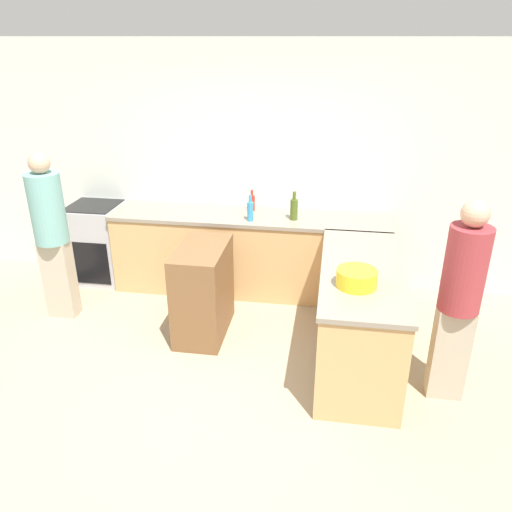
# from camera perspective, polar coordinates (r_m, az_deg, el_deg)

# --- Properties ---
(ground_plane) EXTENTS (14.00, 14.00, 0.00)m
(ground_plane) POSITION_cam_1_polar(r_m,az_deg,el_deg) (4.27, -5.29, -15.59)
(ground_plane) COLOR tan
(wall_back) EXTENTS (8.00, 0.06, 2.70)m
(wall_back) POSITION_cam_1_polar(r_m,az_deg,el_deg) (5.67, -0.24, 10.05)
(wall_back) COLOR silver
(wall_back) RESTS_ON ground_plane
(counter_back) EXTENTS (3.05, 0.66, 0.91)m
(counter_back) POSITION_cam_1_polar(r_m,az_deg,el_deg) (5.64, -0.79, 0.36)
(counter_back) COLOR tan
(counter_back) RESTS_ON ground_plane
(counter_peninsula) EXTENTS (0.69, 1.78, 0.91)m
(counter_peninsula) POSITION_cam_1_polar(r_m,az_deg,el_deg) (4.51, 11.57, -6.55)
(counter_peninsula) COLOR tan
(counter_peninsula) RESTS_ON ground_plane
(range_oven) EXTENTS (0.60, 0.59, 0.92)m
(range_oven) POSITION_cam_1_polar(r_m,az_deg,el_deg) (6.21, -17.61, 1.50)
(range_oven) COLOR #ADADB2
(range_oven) RESTS_ON ground_plane
(island_table) EXTENTS (0.44, 0.80, 0.91)m
(island_table) POSITION_cam_1_polar(r_m,az_deg,el_deg) (4.85, -6.07, -3.97)
(island_table) COLOR brown
(island_table) RESTS_ON ground_plane
(mixing_bowl) EXTENTS (0.32, 0.32, 0.14)m
(mixing_bowl) POSITION_cam_1_polar(r_m,az_deg,el_deg) (3.96, 11.43, -2.49)
(mixing_bowl) COLOR yellow
(mixing_bowl) RESTS_ON counter_peninsula
(olive_oil_bottle) EXTENTS (0.08, 0.08, 0.31)m
(olive_oil_bottle) POSITION_cam_1_polar(r_m,az_deg,el_deg) (5.31, 4.36, 5.44)
(olive_oil_bottle) COLOR #475B1E
(olive_oil_bottle) RESTS_ON counter_back
(dish_soap_bottle) EXTENTS (0.06, 0.06, 0.28)m
(dish_soap_bottle) POSITION_cam_1_polar(r_m,az_deg,el_deg) (5.26, -0.67, 5.22)
(dish_soap_bottle) COLOR #338CBF
(dish_soap_bottle) RESTS_ON counter_back
(hot_sauce_bottle) EXTENTS (0.06, 0.06, 0.23)m
(hot_sauce_bottle) POSITION_cam_1_polar(r_m,az_deg,el_deg) (5.59, -0.47, 6.15)
(hot_sauce_bottle) COLOR red
(hot_sauce_bottle) RESTS_ON counter_back
(person_by_range) EXTENTS (0.32, 0.32, 1.72)m
(person_by_range) POSITION_cam_1_polar(r_m,az_deg,el_deg) (5.32, -22.36, 2.63)
(person_by_range) COLOR #ADA38E
(person_by_range) RESTS_ON ground_plane
(person_at_peninsula) EXTENTS (0.31, 0.31, 1.66)m
(person_at_peninsula) POSITION_cam_1_polar(r_m,az_deg,el_deg) (4.07, 22.28, -4.25)
(person_at_peninsula) COLOR #ADA38E
(person_at_peninsula) RESTS_ON ground_plane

